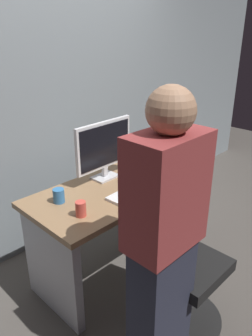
# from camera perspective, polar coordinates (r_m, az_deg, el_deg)

# --- Properties ---
(ground_plane) EXTENTS (9.00, 9.00, 0.00)m
(ground_plane) POSITION_cam_1_polar(r_m,az_deg,el_deg) (2.90, -0.74, -16.39)
(ground_plane) COLOR #4C4742
(wall_back) EXTENTS (6.40, 0.10, 3.00)m
(wall_back) POSITION_cam_1_polar(r_m,az_deg,el_deg) (2.87, -12.68, 15.80)
(wall_back) COLOR gray
(wall_back) RESTS_ON ground
(desk) EXTENTS (1.45, 0.67, 0.76)m
(desk) POSITION_cam_1_polar(r_m,az_deg,el_deg) (2.59, -0.79, -7.50)
(desk) COLOR #93704C
(desk) RESTS_ON ground
(office_chair) EXTENTS (0.52, 0.52, 0.94)m
(office_chair) POSITION_cam_1_polar(r_m,az_deg,el_deg) (2.24, 9.37, -16.41)
(office_chair) COLOR black
(office_chair) RESTS_ON ground
(person_at_desk) EXTENTS (0.40, 0.24, 1.64)m
(person_at_desk) POSITION_cam_1_polar(r_m,az_deg,el_deg) (1.70, 6.55, -13.22)
(person_at_desk) COLOR #262838
(person_at_desk) RESTS_ON ground
(monitor) EXTENTS (0.54, 0.15, 0.46)m
(monitor) POSITION_cam_1_polar(r_m,az_deg,el_deg) (2.49, -3.81, 3.64)
(monitor) COLOR silver
(monitor) RESTS_ON desk
(keyboard) EXTENTS (0.44, 0.15, 0.02)m
(keyboard) POSITION_cam_1_polar(r_m,az_deg,el_deg) (2.36, 1.12, -4.04)
(keyboard) COLOR white
(keyboard) RESTS_ON desk
(mouse) EXTENTS (0.06, 0.10, 0.03)m
(mouse) POSITION_cam_1_polar(r_m,az_deg,el_deg) (2.54, 5.63, -1.86)
(mouse) COLOR white
(mouse) RESTS_ON desk
(cup_near_keyboard) EXTENTS (0.07, 0.07, 0.10)m
(cup_near_keyboard) POSITION_cam_1_polar(r_m,az_deg,el_deg) (2.08, -7.89, -7.08)
(cup_near_keyboard) COLOR #D84C3F
(cup_near_keyboard) RESTS_ON desk
(cup_by_monitor) EXTENTS (0.08, 0.08, 0.10)m
(cup_by_monitor) POSITION_cam_1_polar(r_m,az_deg,el_deg) (2.26, -11.65, -4.76)
(cup_by_monitor) COLOR #3372B2
(cup_by_monitor) RESTS_ON desk
(book_stack) EXTENTS (0.21, 0.18, 0.20)m
(book_stack) POSITION_cam_1_polar(r_m,az_deg,el_deg) (2.85, 3.11, 2.71)
(book_stack) COLOR #3359A5
(book_stack) RESTS_ON desk
(cell_phone) EXTENTS (0.09, 0.15, 0.01)m
(cell_phone) POSITION_cam_1_polar(r_m,az_deg,el_deg) (2.74, 8.33, -0.42)
(cell_phone) COLOR black
(cell_phone) RESTS_ON desk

